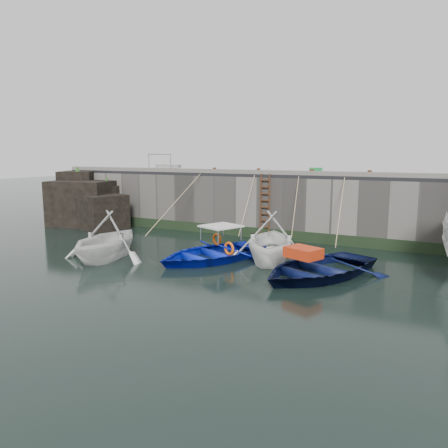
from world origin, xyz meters
The scene contains 21 objects.
ground centered at (0.00, 0.00, 0.00)m, with size 120.00×120.00×0.00m, color black.
quay_back centered at (0.00, 12.50, 1.50)m, with size 30.00×5.00×3.00m, color slate.
road_back centered at (0.00, 12.50, 3.08)m, with size 30.00×5.00×0.16m, color black.
kerb_back centered at (0.00, 10.15, 3.26)m, with size 30.00×0.30×0.20m, color slate.
algae_back centered at (0.00, 9.96, 0.25)m, with size 30.00×0.08×0.50m, color black.
rock_outcrop centered at (-12.92, 9.11, 1.26)m, with size 5.85×4.24×3.41m.
ladder centered at (-2.00, 9.91, 1.59)m, with size 0.51×0.08×3.20m.
boat_near_white centered at (-6.01, 3.11, 0.00)m, with size 3.64×4.22×2.22m, color white.
boat_near_white_rope centered at (-6.01, 7.81, 0.00)m, with size 0.04×5.10×3.10m, color tan, non-canonical shape.
boat_near_blue centered at (-2.24, 4.96, 0.00)m, with size 3.46×4.84×1.00m, color #0D22CE.
boat_near_blue_rope centered at (-2.24, 8.73, 0.00)m, with size 0.04×3.64×3.10m, color tan, non-canonical shape.
boat_near_blacktrim centered at (-0.04, 5.74, 0.00)m, with size 3.71×4.30×2.27m, color white.
boat_near_blacktrim_rope centered at (-0.04, 9.12, 0.00)m, with size 0.04×3.14×3.10m, color tan, non-canonical shape.
boat_near_navy centered at (2.16, 4.62, 0.00)m, with size 3.63×5.08×1.05m, color #091139.
boat_near_navy_rope centered at (2.16, 8.56, 0.00)m, with size 0.04×3.88×3.10m, color tan, non-canonical shape.
fish_crate centered at (-0.03, 11.68, 3.31)m, with size 0.63×0.36×0.31m, color #1A903E.
railing centered at (-8.75, 11.25, 3.36)m, with size 1.60×1.05×1.00m.
bollard_a centered at (-5.00, 10.25, 3.30)m, with size 0.18×0.18×0.28m, color #3F1E0F.
bollard_b centered at (-2.50, 10.25, 3.30)m, with size 0.18×0.18×0.28m, color #3F1E0F.
bollard_c centered at (0.20, 10.25, 3.30)m, with size 0.18×0.18×0.28m, color #3F1E0F.
bollard_d centered at (2.80, 10.25, 3.30)m, with size 0.18×0.18×0.28m, color #3F1E0F.
Camera 1 is at (6.06, -9.81, 4.17)m, focal length 35.00 mm.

